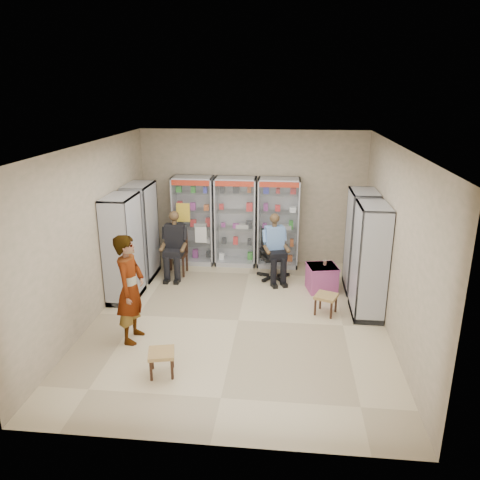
# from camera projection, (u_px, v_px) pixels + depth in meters

# --- Properties ---
(floor) EXTENTS (6.00, 6.00, 0.00)m
(floor) POSITION_uv_depth(u_px,v_px,m) (238.00, 320.00, 8.13)
(floor) COLOR #C4B188
(floor) RESTS_ON ground
(room_shell) EXTENTS (5.02, 6.02, 3.01)m
(room_shell) POSITION_uv_depth(u_px,v_px,m) (238.00, 211.00, 7.52)
(room_shell) COLOR tan
(room_shell) RESTS_ON ground
(cabinet_back_left) EXTENTS (0.90, 0.50, 2.00)m
(cabinet_back_left) POSITION_uv_depth(u_px,v_px,m) (194.00, 221.00, 10.53)
(cabinet_back_left) COLOR #B1B4B8
(cabinet_back_left) RESTS_ON floor
(cabinet_back_mid) EXTENTS (0.90, 0.50, 2.00)m
(cabinet_back_mid) POSITION_uv_depth(u_px,v_px,m) (236.00, 222.00, 10.44)
(cabinet_back_mid) COLOR #B3B4BA
(cabinet_back_mid) RESTS_ON floor
(cabinet_back_right) EXTENTS (0.90, 0.50, 2.00)m
(cabinet_back_right) POSITION_uv_depth(u_px,v_px,m) (278.00, 223.00, 10.34)
(cabinet_back_right) COLOR #A6AAAE
(cabinet_back_right) RESTS_ON floor
(cabinet_right_far) EXTENTS (0.90, 0.50, 2.00)m
(cabinet_right_far) POSITION_uv_depth(u_px,v_px,m) (360.00, 241.00, 9.11)
(cabinet_right_far) COLOR #9FA2A6
(cabinet_right_far) RESTS_ON floor
(cabinet_right_near) EXTENTS (0.90, 0.50, 2.00)m
(cabinet_right_near) POSITION_uv_depth(u_px,v_px,m) (369.00, 261.00, 8.07)
(cabinet_right_near) COLOR silver
(cabinet_right_near) RESTS_ON floor
(cabinet_left_far) EXTENTS (0.90, 0.50, 2.00)m
(cabinet_left_far) POSITION_uv_depth(u_px,v_px,m) (141.00, 231.00, 9.74)
(cabinet_left_far) COLOR #A9ABB0
(cabinet_left_far) RESTS_ON floor
(cabinet_left_near) EXTENTS (0.90, 0.50, 2.00)m
(cabinet_left_near) POSITION_uv_depth(u_px,v_px,m) (123.00, 249.00, 8.70)
(cabinet_left_near) COLOR silver
(cabinet_left_near) RESTS_ON floor
(wooden_chair) EXTENTS (0.42, 0.42, 0.94)m
(wooden_chair) POSITION_uv_depth(u_px,v_px,m) (176.00, 253.00, 10.03)
(wooden_chair) COLOR black
(wooden_chair) RESTS_ON floor
(seated_customer) EXTENTS (0.44, 0.60, 1.34)m
(seated_customer) POSITION_uv_depth(u_px,v_px,m) (175.00, 245.00, 9.92)
(seated_customer) COLOR black
(seated_customer) RESTS_ON floor
(office_chair) EXTENTS (0.73, 0.73, 1.05)m
(office_chair) POSITION_uv_depth(u_px,v_px,m) (274.00, 254.00, 9.79)
(office_chair) COLOR black
(office_chair) RESTS_ON floor
(seated_shopkeeper) EXTENTS (0.62, 0.72, 1.34)m
(seated_shopkeeper) POSITION_uv_depth(u_px,v_px,m) (274.00, 249.00, 9.70)
(seated_shopkeeper) COLOR #6EB2DA
(seated_shopkeeper) RESTS_ON floor
(pink_trunk) EXTENTS (0.64, 0.62, 0.52)m
(pink_trunk) POSITION_uv_depth(u_px,v_px,m) (322.00, 278.00, 9.26)
(pink_trunk) COLOR #AC457C
(pink_trunk) RESTS_ON floor
(tea_glass) EXTENTS (0.07, 0.07, 0.09)m
(tea_glass) POSITION_uv_depth(u_px,v_px,m) (325.00, 263.00, 9.22)
(tea_glass) COLOR #611E08
(tea_glass) RESTS_ON pink_trunk
(woven_stool_a) EXTENTS (0.47, 0.47, 0.36)m
(woven_stool_a) POSITION_uv_depth(u_px,v_px,m) (326.00, 304.00, 8.32)
(woven_stool_a) COLOR #AB8948
(woven_stool_a) RESTS_ON floor
(woven_stool_b) EXTENTS (0.43, 0.43, 0.36)m
(woven_stool_b) POSITION_uv_depth(u_px,v_px,m) (162.00, 363.00, 6.56)
(woven_stool_b) COLOR #A57945
(woven_stool_b) RESTS_ON floor
(standing_man) EXTENTS (0.45, 0.66, 1.76)m
(standing_man) POSITION_uv_depth(u_px,v_px,m) (130.00, 289.00, 7.27)
(standing_man) COLOR gray
(standing_man) RESTS_ON floor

